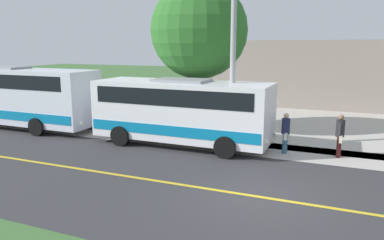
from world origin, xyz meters
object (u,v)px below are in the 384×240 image
object	(u,v)px
pedestrian_with_bags	(340,134)
pedestrian_waiting	(286,132)
shuttle_bus_front	(182,109)
tree_curbside	(199,31)
transit_bus_rear	(0,93)
commercial_building	(329,71)
street_light_pole	(233,33)

from	to	relation	value
pedestrian_with_bags	pedestrian_waiting	bearing A→B (deg)	-82.74
shuttle_bus_front	tree_curbside	xyz separation A→B (m)	(-2.83, -0.32, 3.49)
shuttle_bus_front	transit_bus_rear	bearing A→B (deg)	-89.56
transit_bus_rear	commercial_building	xyz separation A→B (m)	(-16.92, 16.21, 0.57)
shuttle_bus_front	pedestrian_waiting	size ratio (longest dim) A/B	4.74
pedestrian_with_bags	tree_curbside	xyz separation A→B (m)	(-2.12, -6.90, 4.18)
pedestrian_with_bags	commercial_building	distance (m)	16.24
pedestrian_with_bags	commercial_building	xyz separation A→B (m)	(-16.12, -1.37, 1.43)
street_light_pole	commercial_building	bearing A→B (deg)	169.59
tree_curbside	shuttle_bus_front	bearing A→B (deg)	6.53
shuttle_bus_front	pedestrian_waiting	distance (m)	4.58
transit_bus_rear	pedestrian_waiting	distance (m)	15.53
shuttle_bus_front	commercial_building	bearing A→B (deg)	162.81
pedestrian_waiting	commercial_building	distance (m)	16.46
pedestrian_with_bags	pedestrian_waiting	size ratio (longest dim) A/B	1.03
transit_bus_rear	tree_curbside	xyz separation A→B (m)	(-2.92, 10.68, 3.32)
shuttle_bus_front	street_light_pole	size ratio (longest dim) A/B	0.89
shuttle_bus_front	pedestrian_waiting	xyz separation A→B (m)	(-0.45, 4.50, -0.72)
pedestrian_waiting	tree_curbside	size ratio (longest dim) A/B	0.22
street_light_pole	commercial_building	size ratio (longest dim) A/B	0.44
street_light_pole	tree_curbside	world-z (taller)	street_light_pole
transit_bus_rear	street_light_pole	world-z (taller)	street_light_pole
commercial_building	tree_curbside	bearing A→B (deg)	-21.56
pedestrian_with_bags	pedestrian_waiting	xyz separation A→B (m)	(0.27, -2.08, -0.03)
street_light_pole	transit_bus_rear	bearing A→B (deg)	-88.24
pedestrian_waiting	street_light_pole	bearing A→B (deg)	-86.86
street_light_pole	commercial_building	distance (m)	16.98
pedestrian_with_bags	transit_bus_rear	bearing A→B (deg)	-87.40
pedestrian_with_bags	commercial_building	world-z (taller)	commercial_building
shuttle_bus_front	pedestrian_with_bags	xyz separation A→B (m)	(-0.71, 6.58, -0.69)
street_light_pole	pedestrian_with_bags	bearing A→B (deg)	95.09
pedestrian_with_bags	street_light_pole	size ratio (longest dim) A/B	0.19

